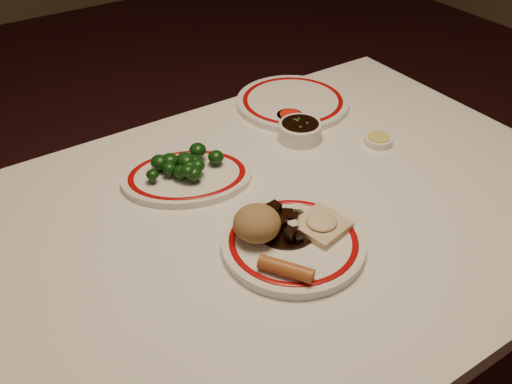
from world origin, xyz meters
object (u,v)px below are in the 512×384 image
object	(u,v)px
fried_wonton	(321,224)
spring_roll	(286,269)
dining_table	(295,237)
main_plate	(293,243)
broccoli_plate	(187,176)
soy_bowl	(300,131)
rice_mound	(257,223)
stirfry_heap	(285,225)
broccoli_pile	(184,163)

from	to	relation	value
fried_wonton	spring_roll	bearing A→B (deg)	-154.46
dining_table	main_plate	xyz separation A→B (m)	(-0.09, -0.10, 0.10)
spring_roll	broccoli_plate	xyz separation A→B (m)	(0.00, 0.35, -0.02)
fried_wonton	broccoli_plate	bearing A→B (deg)	112.11
dining_table	soy_bowl	distance (m)	0.27
fried_wonton	soy_bowl	world-z (taller)	same
rice_mound	stirfry_heap	size ratio (longest dim) A/B	0.75
dining_table	broccoli_plate	distance (m)	0.26
broccoli_pile	fried_wonton	bearing A→B (deg)	-68.30
spring_roll	fried_wonton	distance (m)	0.14
dining_table	fried_wonton	world-z (taller)	fried_wonton
main_plate	rice_mound	size ratio (longest dim) A/B	3.95
broccoli_plate	stirfry_heap	bearing A→B (deg)	-75.84
dining_table	stirfry_heap	world-z (taller)	stirfry_heap
dining_table	rice_mound	size ratio (longest dim) A/B	13.95
main_plate	fried_wonton	xyz separation A→B (m)	(0.06, -0.00, 0.02)
broccoli_plate	soy_bowl	world-z (taller)	soy_bowl
dining_table	soy_bowl	size ratio (longest dim) A/B	12.15
rice_mound	broccoli_pile	world-z (taller)	rice_mound
rice_mound	spring_roll	distance (m)	0.11
broccoli_pile	main_plate	bearing A→B (deg)	-78.70
broccoli_pile	soy_bowl	distance (m)	0.30
dining_table	broccoli_plate	size ratio (longest dim) A/B	3.65
main_plate	fried_wonton	distance (m)	0.06
broccoli_plate	soy_bowl	xyz separation A→B (m)	(0.29, -0.00, 0.01)
broccoli_pile	spring_roll	bearing A→B (deg)	-90.50
main_plate	soy_bowl	world-z (taller)	soy_bowl
broccoli_plate	rice_mound	bearing A→B (deg)	-87.73
main_plate	stirfry_heap	xyz separation A→B (m)	(0.01, 0.03, 0.02)
dining_table	spring_roll	distance (m)	0.25
rice_mound	broccoli_plate	distance (m)	0.25
spring_roll	fried_wonton	xyz separation A→B (m)	(0.12, 0.06, -0.00)
spring_roll	soy_bowl	size ratio (longest dim) A/B	0.96
spring_roll	fried_wonton	size ratio (longest dim) A/B	0.93
broccoli_plate	soy_bowl	bearing A→B (deg)	-0.08
broccoli_plate	broccoli_pile	bearing A→B (deg)	94.67
spring_roll	broccoli_plate	size ratio (longest dim) A/B	0.29
stirfry_heap	rice_mound	bearing A→B (deg)	168.88
main_plate	broccoli_plate	size ratio (longest dim) A/B	1.03
spring_roll	stirfry_heap	distance (m)	0.12
rice_mound	broccoli_pile	xyz separation A→B (m)	(-0.01, 0.25, -0.01)
spring_roll	rice_mound	bearing A→B (deg)	49.60
broccoli_plate	broccoli_pile	xyz separation A→B (m)	(-0.00, 0.01, 0.03)
dining_table	stirfry_heap	xyz separation A→B (m)	(-0.08, -0.07, 0.12)
soy_bowl	broccoli_plate	bearing A→B (deg)	179.92
stirfry_heap	soy_bowl	distance (m)	0.34
broccoli_pile	soy_bowl	bearing A→B (deg)	-1.59
spring_roll	broccoli_pile	distance (m)	0.36
rice_mound	stirfry_heap	bearing A→B (deg)	-11.12
stirfry_heap	broccoli_pile	size ratio (longest dim) A/B	0.68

